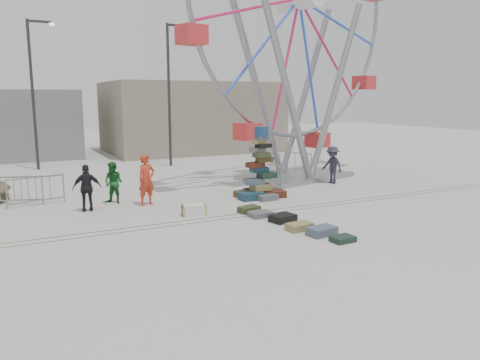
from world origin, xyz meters
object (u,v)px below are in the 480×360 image
barricade_wheel_front (276,176)px  pedestrian_black (87,188)px  pedestrian_red (147,180)px  pedestrian_green (114,183)px  lamp_post_right (170,88)px  lamp_post_left (34,87)px  steamer_trunk (194,210)px  pedestrian_grey (332,165)px  barricade_wheel_back (295,162)px  ferris_wheel (299,23)px  barricade_dummy_b (14,190)px  suitcase_tower (260,178)px  barricade_dummy_c (36,191)px

barricade_wheel_front → pedestrian_black: pedestrian_black is taller
pedestrian_red → pedestrian_black: bearing=163.4°
pedestrian_green → lamp_post_right: bearing=102.8°
lamp_post_left → steamer_trunk: lamp_post_left is taller
pedestrian_grey → steamer_trunk: bearing=-81.1°
lamp_post_left → pedestrian_green: (1.85, -10.37, -3.70)m
barricade_wheel_back → pedestrian_black: bearing=-92.5°
lamp_post_right → barricade_wheel_front: size_ratio=4.00×
steamer_trunk → pedestrian_green: (-2.00, 3.09, 0.60)m
pedestrian_red → pedestrian_grey: (8.87, 0.42, -0.09)m
lamp_post_right → steamer_trunk: size_ratio=10.20×
ferris_wheel → barricade_wheel_back: 7.05m
barricade_dummy_b → barricade_wheel_front: (10.35, -1.56, 0.00)m
barricade_wheel_back → pedestrian_grey: (-0.27, -3.48, 0.31)m
lamp_post_left → ferris_wheel: (11.05, -8.81, 2.89)m
ferris_wheel → pedestrian_grey: bearing=-84.6°
pedestrian_grey → pedestrian_green: bearing=-102.2°
barricade_dummy_b → suitcase_tower: bearing=-0.8°
lamp_post_left → pedestrian_red: bearing=-75.6°
pedestrian_green → lamp_post_left: bearing=144.5°
lamp_post_right → barricade_wheel_back: lamp_post_right is taller
steamer_trunk → pedestrian_black: size_ratio=0.47×
ferris_wheel → steamer_trunk: size_ratio=19.08×
suitcase_tower → barricade_wheel_front: 2.11m
barricade_wheel_front → barricade_wheel_back: 4.56m
barricade_dummy_b → pedestrian_grey: 13.39m
ferris_wheel → barricade_wheel_back: ferris_wheel is taller
barricade_wheel_back → steamer_trunk: bearing=-74.7°
ferris_wheel → barricade_wheel_front: size_ratio=7.49×
ferris_wheel → barricade_dummy_b: size_ratio=7.49×
lamp_post_left → barricade_dummy_b: size_ratio=4.00×
suitcase_tower → pedestrian_red: suitcase_tower is taller
barricade_wheel_back → pedestrian_red: 9.95m
lamp_post_right → lamp_post_left: size_ratio=1.00×
lamp_post_left → barricade_wheel_back: 14.61m
suitcase_tower → lamp_post_right: bearing=93.6°
steamer_trunk → barricade_wheel_back: barricade_wheel_back is taller
pedestrian_green → steamer_trunk: bearing=-12.6°
lamp_post_right → pedestrian_red: bearing=-114.1°
barricade_dummy_b → pedestrian_grey: bearing=10.1°
barricade_wheel_front → pedestrian_grey: pedestrian_grey is taller
lamp_post_right → pedestrian_red: 10.68m
steamer_trunk → pedestrian_black: pedestrian_black is taller
suitcase_tower → pedestrian_red: 4.46m
barricade_dummy_b → pedestrian_red: size_ratio=1.06×
lamp_post_left → barricade_wheel_front: bearing=-50.1°
barricade_wheel_back → pedestrian_black: pedestrian_black is taller
barricade_dummy_c → pedestrian_black: size_ratio=1.21×
barricade_dummy_c → pedestrian_red: pedestrian_red is taller
barricade_dummy_b → pedestrian_grey: (13.27, -1.77, 0.31)m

